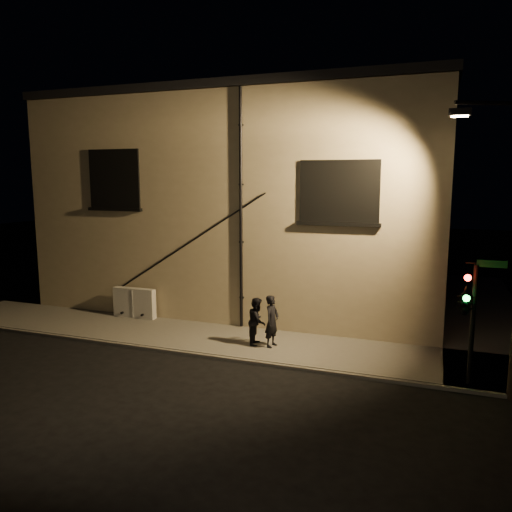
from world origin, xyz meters
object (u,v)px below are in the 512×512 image
at_px(utility_cabinet, 135,303).
at_px(pedestrian_b, 257,321).
at_px(traffic_signal, 466,302).
at_px(pedestrian_a, 272,321).

height_order(utility_cabinet, pedestrian_b, pedestrian_b).
distance_m(pedestrian_b, traffic_signal, 6.32).
bearing_deg(traffic_signal, pedestrian_a, 168.63).
height_order(pedestrian_a, traffic_signal, traffic_signal).
distance_m(utility_cabinet, pedestrian_b, 5.67).
relative_size(utility_cabinet, pedestrian_a, 1.05).
height_order(pedestrian_b, traffic_signal, traffic_signal).
distance_m(utility_cabinet, pedestrian_a, 6.18).
xyz_separation_m(pedestrian_b, traffic_signal, (6.05, -1.16, 1.43)).
distance_m(utility_cabinet, traffic_signal, 11.93).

